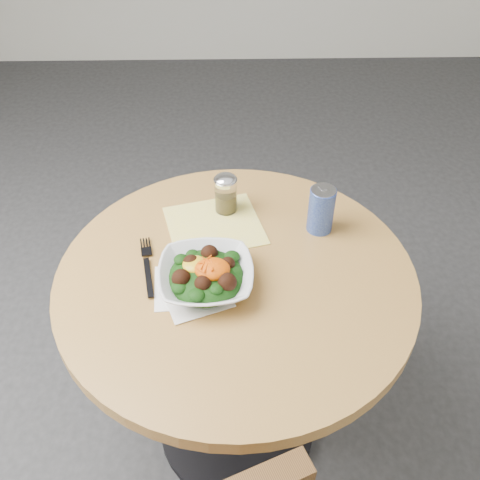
# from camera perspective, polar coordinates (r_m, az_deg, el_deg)

# --- Properties ---
(ground) EXTENTS (6.00, 6.00, 0.00)m
(ground) POSITION_cam_1_polar(r_m,az_deg,el_deg) (1.94, -0.32, -19.14)
(ground) COLOR #29292B
(ground) RESTS_ON ground
(table) EXTENTS (0.90, 0.90, 0.75)m
(table) POSITION_cam_1_polar(r_m,az_deg,el_deg) (1.48, -0.40, -8.84)
(table) COLOR black
(table) RESTS_ON ground
(cloth_napkin) EXTENTS (0.30, 0.28, 0.00)m
(cloth_napkin) POSITION_cam_1_polar(r_m,az_deg,el_deg) (1.47, -2.74, 1.57)
(cloth_napkin) COLOR yellow
(cloth_napkin) RESTS_ON table
(paper_napkins) EXTENTS (0.20, 0.20, 0.00)m
(paper_napkins) POSITION_cam_1_polar(r_m,az_deg,el_deg) (1.30, -5.29, -5.30)
(paper_napkins) COLOR white
(paper_napkins) RESTS_ON table
(salad_bowl) EXTENTS (0.24, 0.24, 0.09)m
(salad_bowl) POSITION_cam_1_polar(r_m,az_deg,el_deg) (1.28, -3.63, -3.84)
(salad_bowl) COLOR silver
(salad_bowl) RESTS_ON table
(fork) EXTENTS (0.06, 0.21, 0.00)m
(fork) POSITION_cam_1_polar(r_m,az_deg,el_deg) (1.37, -9.86, -2.57)
(fork) COLOR black
(fork) RESTS_ON table
(spice_shaker) EXTENTS (0.07, 0.07, 0.12)m
(spice_shaker) POSITION_cam_1_polar(r_m,az_deg,el_deg) (1.48, -1.53, 4.97)
(spice_shaker) COLOR silver
(spice_shaker) RESTS_ON table
(beverage_can) EXTENTS (0.07, 0.07, 0.13)m
(beverage_can) POSITION_cam_1_polar(r_m,az_deg,el_deg) (1.43, 8.65, 3.23)
(beverage_can) COLOR navy
(beverage_can) RESTS_ON table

